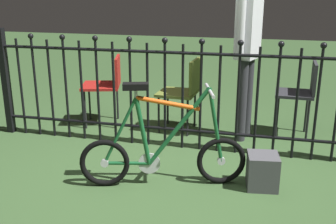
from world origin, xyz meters
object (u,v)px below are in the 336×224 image
at_px(chair_olive, 184,88).
at_px(chair_charcoal, 301,90).
at_px(bicycle, 163,151).
at_px(chair_red, 107,82).
at_px(display_crate, 262,171).
at_px(person_visitor, 248,41).

xyz_separation_m(chair_olive, chair_charcoal, (1.25, 0.13, 0.02)).
xyz_separation_m(bicycle, chair_red, (-1.02, 1.37, 0.21)).
distance_m(chair_olive, display_crate, 1.53).
xyz_separation_m(chair_charcoal, person_visitor, (-0.58, -0.21, 0.53)).
height_order(chair_charcoal, person_visitor, person_visitor).
bearing_deg(chair_charcoal, display_crate, -105.05).
relative_size(chair_red, person_visitor, 0.46).
distance_m(bicycle, chair_olive, 1.35).
xyz_separation_m(person_visitor, display_crate, (0.23, -1.11, -0.91)).
bearing_deg(display_crate, bicycle, -169.37).
height_order(chair_red, display_crate, chair_red).
relative_size(chair_charcoal, display_crate, 2.89).
distance_m(chair_charcoal, person_visitor, 0.81).
relative_size(person_visitor, display_crate, 6.09).
bearing_deg(chair_charcoal, chair_olive, -174.11).
relative_size(bicycle, chair_olive, 1.61).
height_order(bicycle, person_visitor, person_visitor).
xyz_separation_m(bicycle, person_visitor, (0.57, 1.26, 0.75)).
distance_m(bicycle, chair_charcoal, 1.88).
relative_size(chair_charcoal, person_visitor, 0.47).
bearing_deg(chair_red, person_visitor, -3.87).
height_order(bicycle, display_crate, bicycle).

